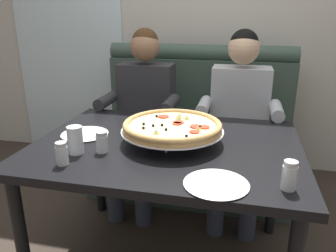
% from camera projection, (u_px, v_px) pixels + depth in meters
% --- Properties ---
extents(back_wall_with_window, '(6.00, 0.12, 2.80)m').
position_uv_depth(back_wall_with_window, '(207.00, 9.00, 2.89)').
color(back_wall_with_window, beige).
rests_on(back_wall_with_window, ground_plane).
extents(window_panel, '(1.10, 0.02, 2.80)m').
position_uv_depth(window_panel, '(65.00, 10.00, 3.10)').
color(window_panel, white).
rests_on(window_panel, ground_plane).
extents(booth_bench, '(1.53, 0.78, 1.13)m').
position_uv_depth(booth_bench, '(194.00, 139.00, 2.69)').
color(booth_bench, '#384C42').
rests_on(booth_bench, ground_plane).
extents(dining_table, '(1.33, 1.00, 0.75)m').
position_uv_depth(dining_table, '(167.00, 157.00, 1.71)').
color(dining_table, black).
rests_on(dining_table, ground_plane).
extents(diner_left, '(0.54, 0.64, 1.27)m').
position_uv_depth(diner_left, '(143.00, 109.00, 2.41)').
color(diner_left, '#2D3342').
rests_on(diner_left, ground_plane).
extents(diner_right, '(0.54, 0.64, 1.27)m').
position_uv_depth(diner_right, '(239.00, 115.00, 2.27)').
color(diner_right, '#2D3342').
rests_on(diner_right, ground_plane).
extents(pizza, '(0.52, 0.52, 0.12)m').
position_uv_depth(pizza, '(172.00, 126.00, 1.66)').
color(pizza, silver).
rests_on(pizza, dining_table).
extents(shaker_parmesan, '(0.06, 0.06, 0.11)m').
position_uv_depth(shaker_parmesan, '(289.00, 177.00, 1.22)').
color(shaker_parmesan, white).
rests_on(shaker_parmesan, dining_table).
extents(shaker_pepper_flakes, '(0.06, 0.06, 0.10)m').
position_uv_depth(shaker_pepper_flakes, '(102.00, 143.00, 1.56)').
color(shaker_pepper_flakes, white).
rests_on(shaker_pepper_flakes, dining_table).
extents(shaker_oregano, '(0.05, 0.05, 0.10)m').
position_uv_depth(shaker_oregano, '(62.00, 155.00, 1.43)').
color(shaker_oregano, white).
rests_on(shaker_oregano, dining_table).
extents(plate_near_left, '(0.25, 0.25, 0.02)m').
position_uv_depth(plate_near_left, '(216.00, 182.00, 1.27)').
color(plate_near_left, white).
rests_on(plate_near_left, dining_table).
extents(plate_near_right, '(0.25, 0.25, 0.02)m').
position_uv_depth(plate_near_right, '(85.00, 133.00, 1.79)').
color(plate_near_right, white).
rests_on(plate_near_right, dining_table).
extents(drinking_glass, '(0.07, 0.07, 0.13)m').
position_uv_depth(drinking_glass, '(75.00, 142.00, 1.54)').
color(drinking_glass, silver).
rests_on(drinking_glass, dining_table).
extents(patio_chair, '(0.43, 0.43, 0.86)m').
position_uv_depth(patio_chair, '(95.00, 86.00, 4.04)').
color(patio_chair, black).
rests_on(patio_chair, ground_plane).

